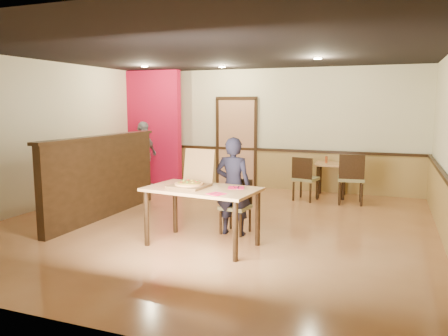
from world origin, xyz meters
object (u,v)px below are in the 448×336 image
(main_table, at_px, (202,196))
(diner, at_px, (233,186))
(passerby, at_px, (143,155))
(side_chair_right, at_px, (351,177))
(side_table, at_px, (332,171))
(pizza_box, at_px, (191,182))
(condiment, at_px, (326,160))
(diner_chair, at_px, (237,204))
(side_chair_left, at_px, (305,177))

(main_table, distance_m, diner, 0.70)
(main_table, xyz_separation_m, passerby, (-3.02, 3.40, 0.08))
(main_table, relative_size, side_chair_right, 1.60)
(side_table, xyz_separation_m, pizza_box, (-1.44, -4.01, 0.34))
(diner, xyz_separation_m, condiment, (0.92, 3.38, 0.05))
(diner_chair, relative_size, diner, 0.55)
(diner_chair, xyz_separation_m, side_chair_right, (1.48, 2.60, 0.11))
(main_table, relative_size, pizza_box, 2.66)
(passerby, bearing_deg, side_chair_left, -81.51)
(diner_chair, relative_size, side_chair_left, 0.90)
(main_table, xyz_separation_m, condiment, (1.14, 4.05, 0.08))
(passerby, bearing_deg, side_table, -73.35)
(diner_chair, bearing_deg, diner, -89.52)
(side_chair_right, height_order, pizza_box, pizza_box)
(side_chair_left, bearing_deg, main_table, 89.70)
(side_chair_left, bearing_deg, side_chair_right, -167.68)
(side_chair_left, height_order, side_table, side_chair_left)
(side_table, distance_m, passerby, 4.34)
(condiment, bearing_deg, side_chair_left, -118.54)
(side_chair_left, distance_m, condiment, 0.78)
(pizza_box, bearing_deg, diner, 63.38)
(side_chair_right, bearing_deg, pizza_box, 54.22)
(diner_chair, relative_size, condiment, 5.92)
(diner_chair, distance_m, pizza_box, 0.99)
(main_table, distance_m, side_table, 4.23)
(side_chair_right, xyz_separation_m, side_table, (-0.46, 0.63, -0.00))
(diner_chair, relative_size, side_table, 1.13)
(diner_chair, height_order, diner, diner)
(diner, height_order, pizza_box, diner)
(main_table, distance_m, side_chair_left, 3.51)
(side_chair_right, height_order, diner, diner)
(diner, xyz_separation_m, passerby, (-3.24, 2.74, 0.04))
(side_chair_right, distance_m, passerby, 4.75)
(main_table, xyz_separation_m, side_chair_left, (0.80, 3.41, -0.22))
(diner, distance_m, pizza_box, 0.77)
(diner, bearing_deg, passerby, -43.96)
(side_chair_left, height_order, condiment, side_chair_left)
(passerby, relative_size, condiment, 11.37)
(side_table, relative_size, diner, 0.49)
(main_table, bearing_deg, diner_chair, 79.64)
(side_chair_left, bearing_deg, condiment, -105.66)
(side_chair_left, xyz_separation_m, diner, (-0.58, -2.75, 0.25))
(condiment, bearing_deg, passerby, -171.22)
(main_table, relative_size, side_chair_left, 1.79)
(pizza_box, bearing_deg, side_chair_left, 79.48)
(side_table, bearing_deg, side_chair_right, -53.74)
(side_chair_right, bearing_deg, condiment, -54.37)
(diner, bearing_deg, side_chair_left, -105.57)
(side_chair_right, height_order, passerby, passerby)
(passerby, bearing_deg, condiment, -72.88)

